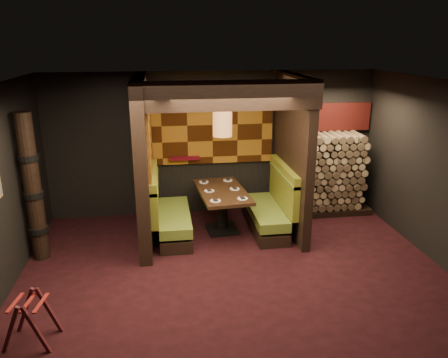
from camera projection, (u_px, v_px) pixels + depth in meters
floor at (236, 279)px, 6.56m from camera, size 6.50×5.50×0.02m
ceiling at (238, 85)px, 5.68m from camera, size 6.50×5.50×0.02m
wall_back at (214, 144)px, 8.72m from camera, size 6.50×0.02×2.85m
wall_front at (296, 300)px, 3.52m from camera, size 6.50×0.02×2.85m
partition_left at (143, 161)px, 7.49m from camera, size 0.20×2.20×2.85m
partition_right at (292, 155)px, 7.90m from camera, size 0.15×2.10×2.85m
header_beam at (228, 96)px, 6.40m from camera, size 2.85×0.18×0.44m
tapa_back_panel at (212, 125)px, 8.55m from camera, size 2.40×0.06×1.55m
tapa_side_panel at (149, 134)px, 7.54m from camera, size 0.04×1.85×1.45m
lacquer_shelf at (184, 158)px, 8.61m from camera, size 0.60×0.12×0.07m
booth_bench_left at (168, 215)px, 7.86m from camera, size 0.68×1.60×1.14m
booth_bench_right at (271, 209)px, 8.12m from camera, size 0.68×1.60×1.14m
dining_table at (222, 202)px, 8.01m from camera, size 0.96×1.58×0.80m
place_settings at (222, 190)px, 7.93m from camera, size 0.75×1.26×0.03m
pendant_lamp at (222, 123)px, 7.50m from camera, size 0.33×0.33×1.03m
luggage_rack at (30, 318)px, 5.10m from camera, size 0.65×0.51×0.65m
totem_column at (33, 189)px, 6.81m from camera, size 0.31×0.31×2.40m
firewood_stack at (328, 174)px, 8.83m from camera, size 1.73×0.70×1.64m
mosaic_header at (326, 117)px, 8.80m from camera, size 1.83×0.10×0.56m
bay_front_post at (292, 151)px, 8.15m from camera, size 0.08×0.08×2.85m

